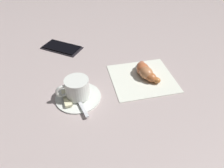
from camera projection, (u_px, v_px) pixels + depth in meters
ground_plane at (115, 85)px, 0.65m from camera, size 1.80×1.80×0.00m
saucer at (78, 97)px, 0.60m from camera, size 0.13×0.13×0.01m
espresso_cup at (77, 88)px, 0.58m from camera, size 0.09×0.07×0.05m
teaspoon at (76, 94)px, 0.60m from camera, size 0.07×0.13×0.01m
sugar_packet at (67, 98)px, 0.59m from camera, size 0.04×0.07×0.01m
napkin at (142, 78)px, 0.67m from camera, size 0.22×0.21×0.00m
croissant at (145, 71)px, 0.67m from camera, size 0.08×0.12×0.04m
cell_phone at (62, 47)px, 0.81m from camera, size 0.17×0.13×0.01m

